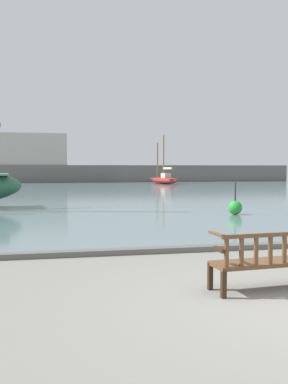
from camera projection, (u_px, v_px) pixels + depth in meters
harbor_water at (84, 184)px, 48.94m from camera, size 100.00×80.00×0.08m
quay_edge_kerb at (201, 248)px, 9.68m from camera, size 40.00×0.30×0.12m
park_bench at (263, 260)px, 6.54m from camera, size 1.64×0.65×0.92m
sailboat_distant_harbor at (164, 179)px, 48.33m from camera, size 2.85×5.25×5.50m
channel_buoy at (235, 207)px, 16.47m from camera, size 0.54×0.54×1.24m
far_breakwater at (70, 169)px, 53.27m from camera, size 55.04×2.40×6.09m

